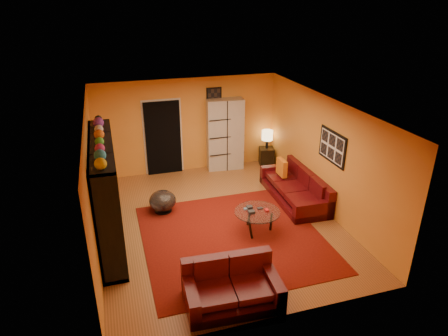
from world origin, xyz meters
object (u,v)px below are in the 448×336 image
object	(u,v)px
tv	(110,197)
sofa	(297,188)
coffee_table	(257,213)
entertainment_unit	(107,193)
loveseat	(231,285)
side_table	(266,156)
table_lamp	(267,136)
storage_cabinet	(225,135)
bowl_chair	(163,201)

from	to	relation	value
tv	sofa	bearing A→B (deg)	-83.28
sofa	coffee_table	world-z (taller)	sofa
entertainment_unit	loveseat	world-z (taller)	entertainment_unit
side_table	table_lamp	xyz separation A→B (m)	(0.00, 0.00, 0.63)
storage_cabinet	table_lamp	size ratio (longest dim) A/B	3.76
sofa	loveseat	distance (m)	3.90
coffee_table	table_lamp	distance (m)	3.71
tv	bowl_chair	world-z (taller)	tv
storage_cabinet	table_lamp	world-z (taller)	storage_cabinet
sofa	table_lamp	distance (m)	2.31
sofa	storage_cabinet	world-z (taller)	storage_cabinet
sofa	coffee_table	size ratio (longest dim) A/B	2.43
entertainment_unit	bowl_chair	bearing A→B (deg)	33.93
tv	loveseat	world-z (taller)	tv
side_table	table_lamp	distance (m)	0.63
sofa	loveseat	size ratio (longest dim) A/B	1.47
tv	side_table	distance (m)	5.30
tv	bowl_chair	bearing A→B (deg)	-53.39
coffee_table	side_table	world-z (taller)	side_table
sofa	loveseat	world-z (taller)	same
tv	bowl_chair	distance (m)	1.57
side_table	loveseat	bearing A→B (deg)	-118.10
tv	loveseat	xyz separation A→B (m)	(1.74, -2.37, -0.69)
side_table	bowl_chair	bearing A→B (deg)	-150.28
coffee_table	loveseat	bearing A→B (deg)	-122.62
storage_cabinet	bowl_chair	bearing A→B (deg)	-131.13
entertainment_unit	storage_cabinet	world-z (taller)	entertainment_unit
bowl_chair	tv	bearing A→B (deg)	-143.39
sofa	entertainment_unit	bearing A→B (deg)	-172.01
sofa	loveseat	xyz separation A→B (m)	(-2.62, -2.89, 0.00)
sofa	coffee_table	xyz separation A→B (m)	(-1.48, -1.09, 0.15)
storage_cabinet	bowl_chair	distance (m)	3.00
entertainment_unit	tv	distance (m)	0.10
sofa	side_table	size ratio (longest dim) A/B	4.63
loveseat	table_lamp	bearing A→B (deg)	-24.92
tv	storage_cabinet	bearing A→B (deg)	-48.63
bowl_chair	side_table	distance (m)	3.86
bowl_chair	table_lamp	distance (m)	3.90
entertainment_unit	table_lamp	world-z (taller)	entertainment_unit
sofa	loveseat	bearing A→B (deg)	-130.34
entertainment_unit	tv	xyz separation A→B (m)	(0.05, -0.05, -0.08)
side_table	table_lamp	bearing A→B (deg)	90.00
entertainment_unit	bowl_chair	distance (m)	1.62
loveseat	coffee_table	size ratio (longest dim) A/B	1.65
entertainment_unit	table_lamp	xyz separation A→B (m)	(4.53, 2.70, -0.17)
storage_cabinet	side_table	size ratio (longest dim) A/B	4.03
coffee_table	bowl_chair	xyz separation A→B (m)	(-1.76, 1.42, -0.16)
loveseat	table_lamp	world-z (taller)	table_lamp
storage_cabinet	table_lamp	xyz separation A→B (m)	(1.24, -0.10, -0.13)
table_lamp	storage_cabinet	bearing A→B (deg)	175.53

